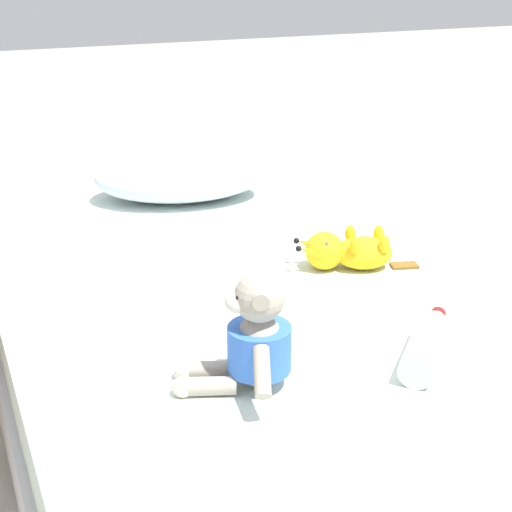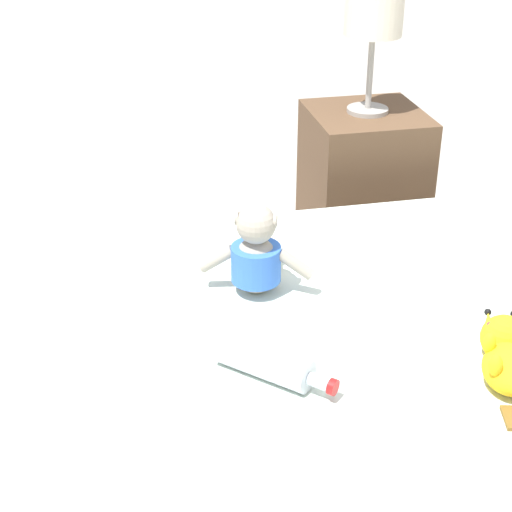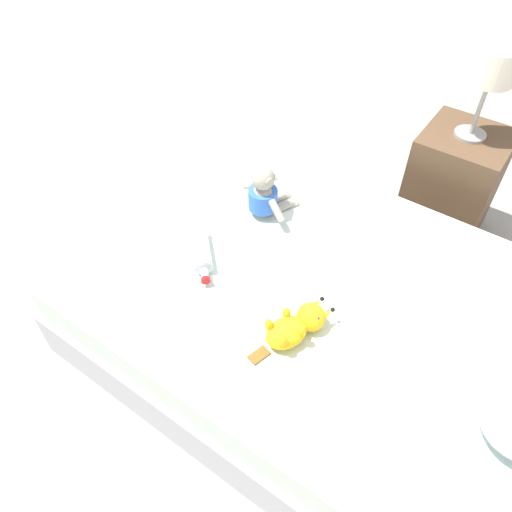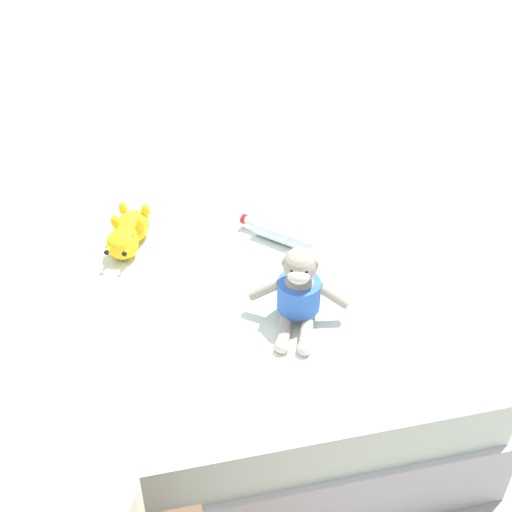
# 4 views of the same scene
# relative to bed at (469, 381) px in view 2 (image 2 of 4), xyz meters

# --- Properties ---
(ground_plane) EXTENTS (16.00, 16.00, 0.00)m
(ground_plane) POSITION_rel_bed_xyz_m (0.00, 0.00, -0.19)
(ground_plane) COLOR #9E998E
(bed) EXTENTS (1.32, 1.97, 0.40)m
(bed) POSITION_rel_bed_xyz_m (0.00, 0.00, 0.00)
(bed) COLOR #B2B2B7
(bed) RESTS_ON ground_plane
(plush_monkey) EXTENTS (0.25, 0.28, 0.24)m
(plush_monkey) POSITION_rel_bed_xyz_m (-0.21, -0.49, 0.30)
(plush_monkey) COLOR #9E9384
(plush_monkey) RESTS_ON bed
(plush_yellow_creature) EXTENTS (0.32, 0.18, 0.10)m
(plush_yellow_creature) POSITION_rel_bed_xyz_m (0.23, -0.06, 0.25)
(plush_yellow_creature) COLOR yellow
(plush_yellow_creature) RESTS_ON bed
(glass_bottle) EXTENTS (0.23, 0.23, 0.07)m
(glass_bottle) POSITION_rel_bed_xyz_m (0.14, -0.55, 0.24)
(glass_bottle) COLOR silver
(glass_bottle) RESTS_ON bed
(nightstand) EXTENTS (0.38, 0.38, 0.55)m
(nightstand) POSITION_rel_bed_xyz_m (-1.03, 0.07, 0.08)
(nightstand) COLOR brown
(nightstand) RESTS_ON ground_plane
(bedside_lamp) EXTENTS (0.19, 0.19, 0.40)m
(bedside_lamp) POSITION_rel_bed_xyz_m (-1.03, 0.07, 0.67)
(bedside_lamp) COLOR gray
(bedside_lamp) RESTS_ON nightstand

